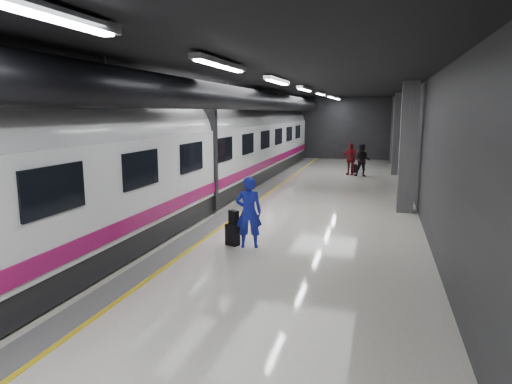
% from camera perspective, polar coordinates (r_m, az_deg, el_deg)
% --- Properties ---
extents(ground, '(40.00, 40.00, 0.00)m').
position_cam_1_polar(ground, '(15.42, 1.21, -3.05)').
color(ground, silver).
rests_on(ground, ground).
extents(platform_hall, '(10.02, 40.02, 4.51)m').
position_cam_1_polar(platform_hall, '(16.02, 1.10, 10.20)').
color(platform_hall, black).
rests_on(platform_hall, ground).
extents(train, '(3.05, 38.00, 4.05)m').
position_cam_1_polar(train, '(16.18, -10.02, 4.84)').
color(train, black).
rests_on(train, ground).
extents(traveler_main, '(0.77, 0.60, 1.86)m').
position_cam_1_polar(traveler_main, '(11.75, -0.91, -2.54)').
color(traveler_main, '#1C20D3').
rests_on(traveler_main, ground).
extents(suitcase_main, '(0.40, 0.33, 0.57)m').
position_cam_1_polar(suitcase_main, '(12.09, -2.94, -5.35)').
color(suitcase_main, black).
rests_on(suitcase_main, ground).
extents(shoulder_bag, '(0.31, 0.27, 0.37)m').
position_cam_1_polar(shoulder_bag, '(11.98, -2.81, -3.18)').
color(shoulder_bag, black).
rests_on(shoulder_bag, suitcase_main).
extents(traveler_far_a, '(0.89, 0.71, 1.78)m').
position_cam_1_polar(traveler_far_a, '(25.41, 13.16, 3.89)').
color(traveler_far_a, black).
rests_on(traveler_far_a, ground).
extents(traveler_far_b, '(1.12, 0.69, 1.79)m').
position_cam_1_polar(traveler_far_b, '(25.98, 11.73, 4.08)').
color(traveler_far_b, maroon).
rests_on(traveler_far_b, ground).
extents(suitcase_far, '(0.36, 0.26, 0.49)m').
position_cam_1_polar(suitcase_far, '(27.05, 12.15, 2.91)').
color(suitcase_far, black).
rests_on(suitcase_far, ground).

